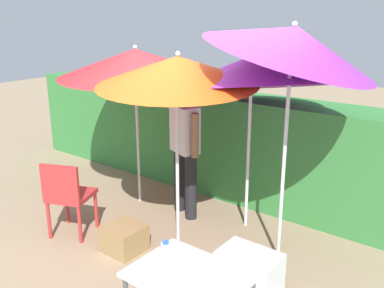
# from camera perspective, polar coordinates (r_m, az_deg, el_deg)

# --- Properties ---
(ground_plane) EXTENTS (24.00, 24.00, 0.00)m
(ground_plane) POSITION_cam_1_polar(r_m,az_deg,el_deg) (4.77, -2.25, -13.60)
(ground_plane) COLOR #9E8466
(hedge_row) EXTENTS (8.00, 0.70, 1.38)m
(hedge_row) POSITION_cam_1_polar(r_m,az_deg,el_deg) (5.74, 8.26, -0.71)
(hedge_row) COLOR #38843D
(hedge_row) RESTS_ON ground_plane
(umbrella_rainbow) EXTENTS (1.95, 1.92, 2.23)m
(umbrella_rainbow) POSITION_cam_1_polar(r_m,az_deg,el_deg) (4.69, 7.55, 9.36)
(umbrella_rainbow) COLOR silver
(umbrella_rainbow) RESTS_ON ground_plane
(umbrella_orange) EXTENTS (1.66, 1.63, 2.57)m
(umbrella_orange) POSITION_cam_1_polar(r_m,az_deg,el_deg) (4.05, 13.22, 12.96)
(umbrella_orange) COLOR silver
(umbrella_orange) RESTS_ON ground_plane
(umbrella_yellow) EXTENTS (1.90, 1.91, 2.05)m
(umbrella_yellow) POSITION_cam_1_polar(r_m,az_deg,el_deg) (5.38, -7.54, 10.65)
(umbrella_yellow) COLOR silver
(umbrella_yellow) RESTS_ON ground_plane
(umbrella_navy) EXTENTS (1.65, 1.65, 2.09)m
(umbrella_navy) POSITION_cam_1_polar(r_m,az_deg,el_deg) (4.30, -1.98, 9.69)
(umbrella_navy) COLOR silver
(umbrella_navy) RESTS_ON ground_plane
(person_vendor) EXTENTS (0.54, 0.34, 1.88)m
(person_vendor) POSITION_cam_1_polar(r_m,az_deg,el_deg) (5.15, -0.96, 0.19)
(person_vendor) COLOR black
(person_vendor) RESTS_ON ground_plane
(chair_plastic) EXTENTS (0.57, 0.57, 0.89)m
(chair_plastic) POSITION_cam_1_polar(r_m,az_deg,el_deg) (4.97, -16.17, -6.38)
(chair_plastic) COLOR #B72D2D
(chair_plastic) RESTS_ON ground_plane
(cooler_box) EXTENTS (0.54, 0.37, 0.38)m
(cooler_box) POSITION_cam_1_polar(r_m,az_deg,el_deg) (4.09, 7.55, -16.42)
(cooler_box) COLOR silver
(cooler_box) RESTS_ON ground_plane
(crate_cardboard) EXTENTS (0.39, 0.38, 0.28)m
(crate_cardboard) POSITION_cam_1_polar(r_m,az_deg,el_deg) (4.71, -9.01, -12.25)
(crate_cardboard) COLOR #9E7A4C
(crate_cardboard) RESTS_ON ground_plane
(folding_table) EXTENTS (0.80, 0.60, 0.71)m
(folding_table) POSITION_cam_1_polar(r_m,az_deg,el_deg) (3.14, -0.40, -18.09)
(folding_table) COLOR #4C4C51
(folding_table) RESTS_ON ground_plane
(bottle_water) EXTENTS (0.07, 0.07, 0.24)m
(bottle_water) POSITION_cam_1_polar(r_m,az_deg,el_deg) (3.05, -3.48, -14.77)
(bottle_water) COLOR silver
(bottle_water) RESTS_ON folding_table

